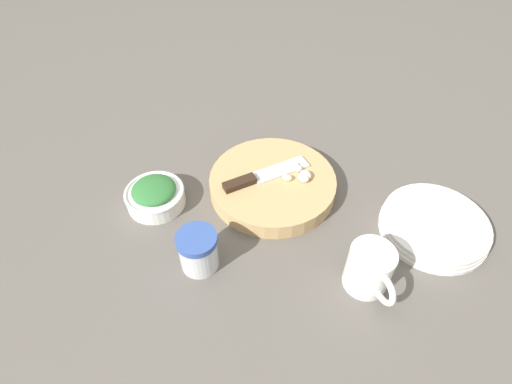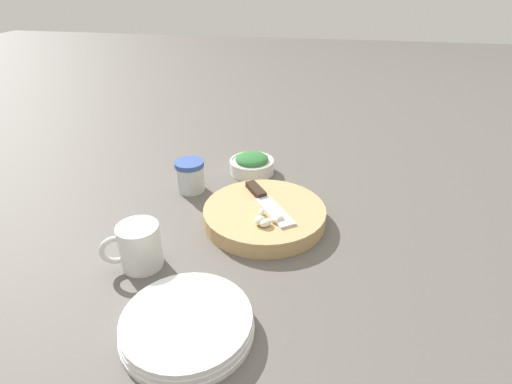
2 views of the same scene
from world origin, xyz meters
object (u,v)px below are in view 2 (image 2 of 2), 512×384
at_px(cutting_board, 264,215).
at_px(garlic_cloves, 266,220).
at_px(spice_jar, 190,176).
at_px(chef_knife, 265,200).
at_px(herb_bowl, 252,164).
at_px(plate_stack, 187,324).
at_px(coffee_mug, 139,246).

distance_m(cutting_board, garlic_cloves, 0.06).
bearing_deg(cutting_board, spice_jar, 61.97).
bearing_deg(cutting_board, chef_knife, 6.02).
relative_size(cutting_board, herb_bowl, 2.19).
xyz_separation_m(cutting_board, plate_stack, (-0.31, 0.06, -0.00)).
bearing_deg(coffee_mug, plate_stack, -134.60).
bearing_deg(herb_bowl, garlic_cloves, -164.03).
xyz_separation_m(herb_bowl, spice_jar, (-0.12, 0.13, 0.01)).
distance_m(chef_knife, spice_jar, 0.21).
bearing_deg(herb_bowl, cutting_board, -163.00).
height_order(spice_jar, coffee_mug, coffee_mug).
bearing_deg(garlic_cloves, cutting_board, 11.59).
height_order(cutting_board, plate_stack, cutting_board).
bearing_deg(plate_stack, cutting_board, -11.71).
bearing_deg(garlic_cloves, coffee_mug, 121.13).
height_order(chef_knife, garlic_cloves, garlic_cloves).
bearing_deg(plate_stack, herb_bowl, 0.47).
bearing_deg(chef_knife, cutting_board, 60.94).
bearing_deg(spice_jar, plate_stack, -162.29).
relative_size(chef_knife, garlic_cloves, 2.67).
height_order(garlic_cloves, plate_stack, garlic_cloves).
xyz_separation_m(cutting_board, garlic_cloves, (-0.05, -0.01, 0.02)).
distance_m(herb_bowl, plate_stack, 0.53).
distance_m(herb_bowl, coffee_mug, 0.42).
bearing_deg(chef_knife, coffee_mug, 11.22).
distance_m(garlic_cloves, herb_bowl, 0.29).
xyz_separation_m(garlic_cloves, spice_jar, (0.16, 0.21, -0.00)).
height_order(herb_bowl, spice_jar, spice_jar).
bearing_deg(chef_knife, plate_stack, 44.41).
relative_size(cutting_board, garlic_cloves, 4.07).
bearing_deg(plate_stack, coffee_mug, 45.40).
bearing_deg(chef_knife, spice_jar, -57.83).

